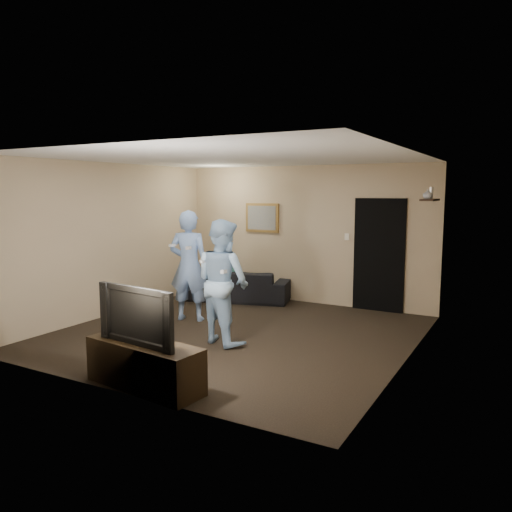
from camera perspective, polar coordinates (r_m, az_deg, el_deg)
The scene contains 19 objects.
ground at distance 7.59m, azimuth -2.23°, elevation -8.82°, with size 5.00×5.00×0.00m, color black.
ceiling at distance 7.30m, azimuth -2.33°, elevation 11.17°, with size 5.00×5.00×0.04m, color silver.
wall_back at distance 9.55m, azimuth 5.55°, elevation 2.45°, with size 5.00×0.04×2.60m, color tan.
wall_front at distance 5.38m, azimuth -16.27°, elevation -1.67°, with size 5.00×0.04×2.60m, color tan.
wall_left at distance 8.89m, azimuth -16.19°, elevation 1.82°, with size 0.04×5.00×2.60m, color tan.
wall_right at distance 6.41m, azimuth 17.19°, elevation -0.28°, with size 0.04×5.00×2.60m, color tan.
sofa at distance 9.77m, azimuth -2.18°, elevation -3.34°, with size 2.05×0.80×0.60m, color black.
throw_pillow at distance 9.87m, azimuth -3.39°, elevation -2.17°, with size 0.41×0.13×0.41m, color #1B514A.
painting_frame at distance 9.90m, azimuth 0.72°, elevation 4.39°, with size 0.72×0.05×0.57m, color olive.
painting_canvas at distance 9.87m, azimuth 0.64°, elevation 4.39°, with size 0.62×0.01×0.47m, color slate.
doorway at distance 9.07m, azimuth 13.87°, elevation 0.10°, with size 0.90×0.06×2.00m, color black.
light_switch at distance 9.22m, azimuth 10.34°, elevation 2.18°, with size 0.08×0.02×0.12m, color silver.
wall_shelf at distance 8.15m, azimuth 19.26°, elevation 6.08°, with size 0.20×0.60×0.03m, color black.
shelf_vase at distance 7.95m, azimuth 19.04°, elevation 6.72°, with size 0.14×0.14×0.15m, color #ADADB2.
shelf_figurine at distance 8.23m, azimuth 19.40°, elevation 6.82°, with size 0.06×0.06×0.18m, color silver.
tv_console at distance 5.66m, azimuth -12.61°, elevation -12.07°, with size 1.41×0.45×0.50m, color black.
television at distance 5.50m, azimuth -12.77°, elevation -6.50°, with size 1.09×0.14×0.63m, color black.
wii_player_left at distance 8.25m, azimuth -7.66°, elevation -1.09°, with size 0.76×0.62×1.82m.
wii_player_right at distance 6.98m, azimuth -3.82°, elevation -2.92°, with size 1.01×0.90×1.74m.
Camera 1 is at (3.79, -6.22, 2.12)m, focal length 35.00 mm.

